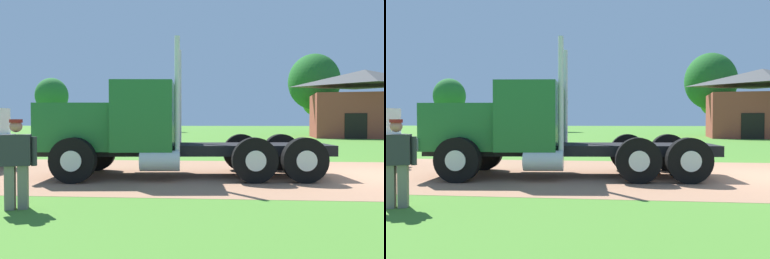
% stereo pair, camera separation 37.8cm
% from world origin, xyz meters
% --- Properties ---
extents(ground_plane, '(200.00, 200.00, 0.00)m').
position_xyz_m(ground_plane, '(0.00, 0.00, 0.00)').
color(ground_plane, '#487E2B').
extents(dirt_track, '(120.00, 6.78, 0.01)m').
position_xyz_m(dirt_track, '(0.00, 0.00, 0.00)').
color(dirt_track, '#A07255').
rests_on(dirt_track, ground_plane).
extents(truck_foreground_white, '(8.11, 3.19, 3.69)m').
position_xyz_m(truck_foreground_white, '(-6.60, -0.55, 1.25)').
color(truck_foreground_white, black).
rests_on(truck_foreground_white, ground_plane).
extents(visitor_standing_near, '(0.64, 0.41, 1.58)m').
position_xyz_m(visitor_standing_near, '(-8.05, -4.44, 0.86)').
color(visitor_standing_near, '#2D2D33').
rests_on(visitor_standing_near, ground_plane).
extents(shed_building, '(10.17, 6.88, 6.24)m').
position_xyz_m(shed_building, '(8.83, 23.72, 3.02)').
color(shed_building, brown).
rests_on(shed_building, ground_plane).
extents(tree_left, '(4.60, 4.60, 7.73)m').
position_xyz_m(tree_left, '(-28.62, 40.05, 5.18)').
color(tree_left, '#513823').
rests_on(tree_left, ground_plane).
extents(tree_mid, '(3.28, 3.28, 5.98)m').
position_xyz_m(tree_mid, '(-12.71, 39.62, 4.13)').
color(tree_mid, '#513823').
rests_on(tree_mid, ground_plane).
extents(tree_right, '(5.56, 5.56, 8.92)m').
position_xyz_m(tree_right, '(5.92, 30.25, 5.85)').
color(tree_right, '#513823').
rests_on(tree_right, ground_plane).
extents(tree_far_right, '(3.51, 3.51, 6.18)m').
position_xyz_m(tree_far_right, '(9.20, 42.32, 4.22)').
color(tree_far_right, '#513823').
rests_on(tree_far_right, ground_plane).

